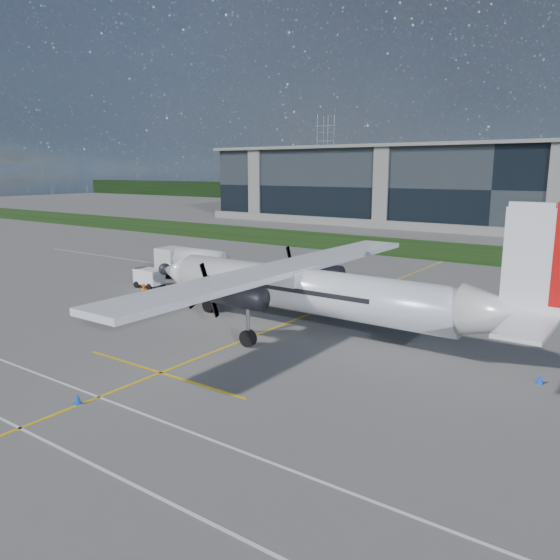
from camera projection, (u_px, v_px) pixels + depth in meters
ground at (422, 258)px, 68.15m from camera, size 400.00×400.00×0.00m
grass_strip at (444, 250)px, 74.53m from camera, size 400.00×18.00×0.04m
terminal_building at (506, 189)px, 98.58m from camera, size 120.00×20.00×15.00m
tree_line at (560, 199)px, 147.35m from camera, size 400.00×6.00×6.00m
pylon_west at (325, 158)px, 198.46m from camera, size 9.00×4.60×30.00m
yellow_taxiway_centerline at (316, 312)px, 42.51m from camera, size 0.20×70.00×0.01m
turboprop_aircraft at (319, 266)px, 35.82m from camera, size 29.95×31.06×9.32m
fuel_tanker_truck at (188, 263)px, 54.76m from camera, size 8.65×2.81×3.24m
baggage_tug at (149, 278)px, 51.13m from camera, size 2.94×1.76×1.76m
ground_crew_person at (144, 293)px, 44.76m from camera, size 0.72×0.89×1.94m
safety_cone_tail at (540, 379)px, 28.23m from camera, size 0.36×0.36×0.50m
safety_cone_nose_stbd at (191, 299)px, 45.70m from camera, size 0.36×0.36×0.50m
safety_cone_fwd at (160, 297)px, 46.31m from camera, size 0.36×0.36×0.50m
safety_cone_portwing at (77, 399)px, 25.73m from camera, size 0.36×0.36×0.50m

